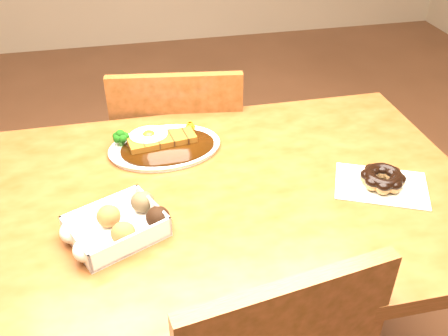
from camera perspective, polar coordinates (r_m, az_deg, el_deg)
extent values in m
cube|color=#502F10|center=(1.20, 0.09, -3.33)|extent=(1.20, 0.80, 0.04)
cylinder|color=#502F10|center=(1.72, -20.66, -8.47)|extent=(0.06, 0.06, 0.71)
cylinder|color=#502F10|center=(1.84, 14.40, -3.74)|extent=(0.06, 0.06, 0.71)
cube|color=#502F10|center=(1.85, -4.91, 0.51)|extent=(0.47, 0.47, 0.04)
cylinder|color=#502F10|center=(2.12, -0.04, -1.71)|extent=(0.04, 0.04, 0.41)
cylinder|color=#502F10|center=(2.13, -9.21, -2.10)|extent=(0.04, 0.04, 0.41)
cylinder|color=#502F10|center=(1.86, 0.74, -7.96)|extent=(0.04, 0.04, 0.41)
cylinder|color=#502F10|center=(1.87, -9.82, -8.38)|extent=(0.04, 0.04, 0.41)
cube|color=#502F10|center=(1.56, -5.32, 3.85)|extent=(0.40, 0.09, 0.40)
ellipsoid|color=white|center=(1.34, -6.76, 2.34)|extent=(0.31, 0.23, 0.01)
ellipsoid|color=black|center=(1.32, -6.43, 2.37)|extent=(0.26, 0.19, 0.01)
cube|color=#6B380C|center=(1.33, -7.08, 3.10)|extent=(0.18, 0.09, 0.02)
ellipsoid|color=white|center=(1.34, -8.60, 3.79)|extent=(0.11, 0.09, 0.01)
ellipsoid|color=#FFB214|center=(1.34, -8.60, 3.83)|extent=(0.03, 0.03, 0.02)
cube|color=white|center=(1.07, -12.22, -6.51)|extent=(0.23, 0.21, 0.05)
ellipsoid|color=beige|center=(1.03, -15.52, -9.03)|extent=(0.05, 0.05, 0.05)
ellipsoid|color=brown|center=(1.05, -11.44, -7.30)|extent=(0.05, 0.05, 0.05)
ellipsoid|color=black|center=(1.07, -7.56, -5.60)|extent=(0.05, 0.05, 0.05)
ellipsoid|color=beige|center=(1.08, -16.94, -7.01)|extent=(0.05, 0.05, 0.05)
ellipsoid|color=brown|center=(1.09, -13.03, -5.40)|extent=(0.05, 0.05, 0.05)
ellipsoid|color=black|center=(1.12, -9.28, -3.83)|extent=(0.05, 0.05, 0.05)
cube|color=silver|center=(1.26, 17.51, -1.91)|extent=(0.26, 0.23, 0.00)
torus|color=olive|center=(1.25, 17.66, -1.22)|extent=(0.14, 0.14, 0.03)
torus|color=black|center=(1.24, 17.74, -0.87)|extent=(0.12, 0.12, 0.02)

